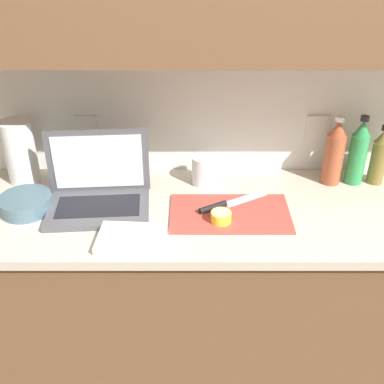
{
  "coord_description": "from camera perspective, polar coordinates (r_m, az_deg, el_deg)",
  "views": [
    {
      "loc": [
        -0.33,
        -1.46,
        1.87
      ],
      "look_at": [
        -0.34,
        -0.01,
        0.98
      ],
      "focal_mm": 45.0,
      "sensor_mm": 36.0,
      "label": 1
    }
  ],
  "objects": [
    {
      "name": "laptop",
      "position": [
        1.78,
        -10.94,
        0.34
      ],
      "size": [
        0.38,
        0.28,
        0.26
      ],
      "rotation": [
        0.0,
        0.0,
        0.07
      ],
      "color": "#515156",
      "rests_on": "counter_unit"
    },
    {
      "name": "paper_towel_roll",
      "position": [
        1.99,
        -19.61,
        4.52
      ],
      "size": [
        0.12,
        0.12,
        0.25
      ],
      "color": "white",
      "rests_on": "counter_unit"
    },
    {
      "name": "ground_plane",
      "position": [
        2.4,
        8.6,
        -20.34
      ],
      "size": [
        12.0,
        12.0,
        0.0
      ],
      "primitive_type": "plane",
      "color": "brown",
      "rests_on": "ground"
    },
    {
      "name": "cutting_board",
      "position": [
        1.73,
        4.61,
        -2.55
      ],
      "size": [
        0.43,
        0.25,
        0.01
      ],
      "primitive_type": "cube",
      "color": "#D1473D",
      "rests_on": "counter_unit"
    },
    {
      "name": "bottle_green_soda",
      "position": [
        2.0,
        21.4,
        3.85
      ],
      "size": [
        0.06,
        0.06,
        0.24
      ],
      "color": "olive",
      "rests_on": "counter_unit"
    },
    {
      "name": "bottle_oil_tall",
      "position": [
        1.97,
        19.17,
        4.38
      ],
      "size": [
        0.07,
        0.07,
        0.28
      ],
      "color": "#2D934C",
      "rests_on": "counter_unit"
    },
    {
      "name": "counter_unit",
      "position": [
        2.06,
        10.19,
        -12.23
      ],
      "size": [
        2.27,
        0.6,
        0.9
      ],
      "color": "brown",
      "rests_on": "ground_plane"
    },
    {
      "name": "bowl_white",
      "position": [
        1.83,
        -19.0,
        -1.26
      ],
      "size": [
        0.19,
        0.19,
        0.06
      ],
      "color": "slate",
      "rests_on": "counter_unit"
    },
    {
      "name": "knife",
      "position": [
        1.75,
        3.62,
        -1.53
      ],
      "size": [
        0.26,
        0.17,
        0.02
      ],
      "rotation": [
        0.0,
        0.0,
        0.52
      ],
      "color": "silver",
      "rests_on": "cutting_board"
    },
    {
      "name": "dish_towel",
      "position": [
        1.6,
        -7.12,
        -5.5
      ],
      "size": [
        0.23,
        0.17,
        0.02
      ],
      "primitive_type": "cube",
      "rotation": [
        0.0,
        0.0,
        -0.06
      ],
      "color": "silver",
      "rests_on": "counter_unit"
    },
    {
      "name": "measuring_cup",
      "position": [
        1.89,
        1.43,
        2.6
      ],
      "size": [
        0.11,
        0.09,
        0.11
      ],
      "color": "silver",
      "rests_on": "counter_unit"
    },
    {
      "name": "wall_back",
      "position": [
        1.75,
        11.82,
        20.63
      ],
      "size": [
        5.2,
        0.38,
        2.6
      ],
      "color": "white",
      "rests_on": "ground_plane"
    },
    {
      "name": "lemon_half_cut",
      "position": [
        1.67,
        3.55,
        -2.93
      ],
      "size": [
        0.07,
        0.07,
        0.04
      ],
      "color": "yellow",
      "rests_on": "cutting_board"
    },
    {
      "name": "bottle_water_clear",
      "position": [
        1.94,
        16.59,
        4.44
      ],
      "size": [
        0.08,
        0.08,
        0.28
      ],
      "color": "#A34C2D",
      "rests_on": "counter_unit"
    }
  ]
}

